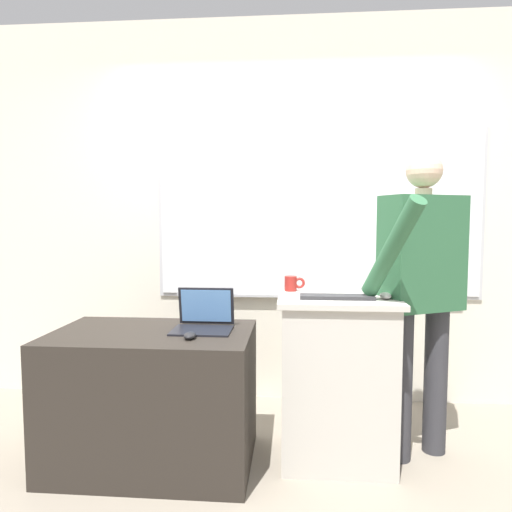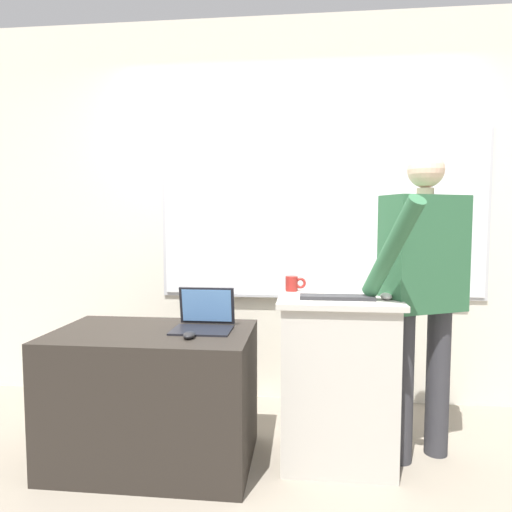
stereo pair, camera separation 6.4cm
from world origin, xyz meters
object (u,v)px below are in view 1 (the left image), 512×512
wireless_keyboard (337,297)px  computer_mouse_by_laptop (190,335)px  side_desk (153,397)px  person_presenter (421,282)px  lectern_podium (337,378)px  coffee_mug (292,283)px  computer_mouse_by_keyboard (385,296)px  laptop (204,317)px

wireless_keyboard → computer_mouse_by_laptop: (-0.76, -0.19, -0.18)m
side_desk → person_presenter: size_ratio=0.63×
lectern_podium → wireless_keyboard: bearing=-100.2°
person_presenter → coffee_mug: (-0.72, 0.12, -0.03)m
person_presenter → computer_mouse_by_keyboard: 0.25m
laptop → computer_mouse_by_laptop: laptop is taller
computer_mouse_by_laptop → computer_mouse_by_keyboard: (1.02, 0.21, 0.18)m
computer_mouse_by_laptop → coffee_mug: 0.71m
laptop → computer_mouse_by_keyboard: (0.99, -0.02, 0.13)m
person_presenter → coffee_mug: size_ratio=14.13×
wireless_keyboard → coffee_mug: bearing=134.0°
lectern_podium → wireless_keyboard: size_ratio=2.34×
computer_mouse_by_laptop → computer_mouse_by_keyboard: size_ratio=1.00×
person_presenter → computer_mouse_by_keyboard: (-0.22, -0.12, -0.06)m
lectern_podium → laptop: (-0.74, -0.02, 0.34)m
laptop → computer_mouse_by_laptop: size_ratio=3.22×
side_desk → laptop: (0.27, 0.09, 0.43)m
person_presenter → computer_mouse_by_laptop: 1.30m
side_desk → computer_mouse_by_laptop: size_ratio=10.83×
person_presenter → wireless_keyboard: person_presenter is taller
side_desk → computer_mouse_by_laptop: bearing=-29.8°
computer_mouse_by_keyboard → coffee_mug: bearing=155.1°
person_presenter → laptop: (-1.20, -0.10, -0.19)m
side_desk → person_presenter: 1.61m
wireless_keyboard → coffee_mug: coffee_mug is taller
person_presenter → laptop: 1.22m
person_presenter → coffee_mug: person_presenter is taller
computer_mouse_by_laptop → coffee_mug: (0.51, 0.44, 0.21)m
side_desk → coffee_mug: 1.01m
coffee_mug → lectern_podium: bearing=-36.4°
wireless_keyboard → computer_mouse_by_keyboard: (0.26, 0.02, 0.01)m
lectern_podium → coffee_mug: 0.59m
lectern_podium → coffee_mug: coffee_mug is taller
person_presenter → computer_mouse_by_laptop: (-1.23, -0.32, -0.24)m
coffee_mug → computer_mouse_by_laptop: bearing=-139.4°
lectern_podium → person_presenter: 0.71m
wireless_keyboard → coffee_mug: 0.35m
wireless_keyboard → computer_mouse_by_keyboard: bearing=4.0°
side_desk → person_presenter: (1.47, 0.19, 0.63)m
computer_mouse_by_keyboard → person_presenter: bearing=28.0°
computer_mouse_by_keyboard → coffee_mug: size_ratio=0.83×
person_presenter → computer_mouse_by_laptop: size_ratio=17.10×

